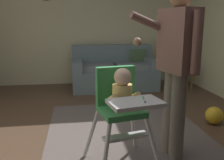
% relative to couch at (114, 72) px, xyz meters
% --- Properties ---
extents(ground, '(6.10, 7.39, 0.10)m').
position_rel_couch_xyz_m(ground, '(-0.46, -2.41, -0.38)').
color(ground, '#503A29').
extents(wall_far, '(5.30, 0.06, 2.73)m').
position_rel_couch_xyz_m(wall_far, '(-0.46, 0.52, 1.03)').
color(wall_far, beige).
rests_on(wall_far, ground).
extents(area_rug, '(1.89, 2.54, 0.01)m').
position_rel_couch_xyz_m(area_rug, '(-0.19, -2.35, -0.33)').
color(area_rug, '#5F5350').
rests_on(area_rug, ground).
extents(couch, '(1.70, 0.86, 0.86)m').
position_rel_couch_xyz_m(couch, '(0.00, 0.00, 0.00)').
color(couch, slate).
rests_on(couch, ground).
extents(high_chair, '(0.71, 0.80, 0.93)m').
position_rel_couch_xyz_m(high_chair, '(-0.39, -2.90, 0.31)').
color(high_chair, silver).
rests_on(high_chair, ground).
extents(adult_standing, '(0.59, 0.50, 1.61)m').
position_rel_couch_xyz_m(adult_standing, '(0.15, -2.76, 0.58)').
color(adult_standing, '#6C625A').
rests_on(adult_standing, ground).
extents(toy_ball, '(0.23, 0.23, 0.23)m').
position_rel_couch_xyz_m(toy_ball, '(1.00, -2.09, -0.22)').
color(toy_ball, gold).
rests_on(toy_ball, ground).
extents(toy_ball_second, '(0.14, 0.14, 0.14)m').
position_rel_couch_xyz_m(toy_ball_second, '(-0.26, -1.56, -0.26)').
color(toy_ball_second, orange).
rests_on(toy_ball_second, ground).
extents(side_table, '(0.40, 0.40, 0.52)m').
position_rel_couch_xyz_m(side_table, '(1.34, -0.23, 0.05)').
color(side_table, brown).
rests_on(side_table, ground).
extents(sippy_cup, '(0.07, 0.07, 0.10)m').
position_rel_couch_xyz_m(sippy_cup, '(1.34, -0.23, 0.24)').
color(sippy_cup, '#284CB7').
rests_on(sippy_cup, side_table).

